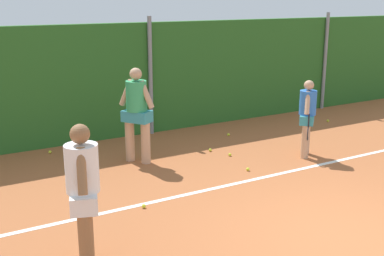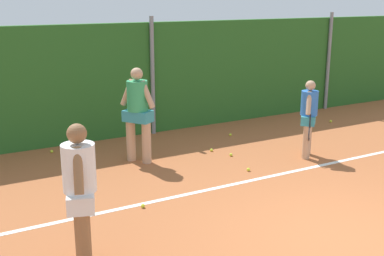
{
  "view_description": "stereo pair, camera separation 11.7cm",
  "coord_description": "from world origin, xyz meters",
  "px_view_note": "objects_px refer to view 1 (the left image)",
  "views": [
    {
      "loc": [
        -4.92,
        -4.22,
        3.25
      ],
      "look_at": [
        -0.81,
        2.92,
        1.04
      ],
      "focal_mm": 45.91,
      "sensor_mm": 36.0,
      "label": 1
    },
    {
      "loc": [
        -4.82,
        -4.28,
        3.25
      ],
      "look_at": [
        -0.81,
        2.92,
        1.04
      ],
      "focal_mm": 45.91,
      "sensor_mm": 36.0,
      "label": 2
    }
  ],
  "objects_px": {
    "tennis_ball_0": "(71,151)",
    "tennis_ball_2": "(230,155)",
    "tennis_ball_1": "(210,150)",
    "tennis_ball_3": "(228,135)",
    "tennis_ball_6": "(248,169)",
    "player_midcourt": "(307,114)",
    "player_foreground_near": "(83,190)",
    "tennis_ball_8": "(50,152)",
    "player_backcourt_far": "(137,110)",
    "tennis_ball_7": "(144,206)",
    "tennis_ball_5": "(328,121)"
  },
  "relations": [
    {
      "from": "tennis_ball_8",
      "to": "tennis_ball_2",
      "type": "bearing_deg",
      "value": -32.56
    },
    {
      "from": "tennis_ball_0",
      "to": "tennis_ball_2",
      "type": "relative_size",
      "value": 1.0
    },
    {
      "from": "tennis_ball_5",
      "to": "tennis_ball_7",
      "type": "relative_size",
      "value": 1.0
    },
    {
      "from": "tennis_ball_6",
      "to": "tennis_ball_2",
      "type": "bearing_deg",
      "value": 77.23
    },
    {
      "from": "player_backcourt_far",
      "to": "tennis_ball_0",
      "type": "xyz_separation_m",
      "value": [
        -1.01,
        1.29,
        -1.04
      ]
    },
    {
      "from": "tennis_ball_1",
      "to": "tennis_ball_2",
      "type": "distance_m",
      "value": 0.52
    },
    {
      "from": "tennis_ball_1",
      "to": "player_midcourt",
      "type": "bearing_deg",
      "value": -38.42
    },
    {
      "from": "tennis_ball_5",
      "to": "tennis_ball_8",
      "type": "distance_m",
      "value": 7.21
    },
    {
      "from": "player_foreground_near",
      "to": "tennis_ball_7",
      "type": "distance_m",
      "value": 2.11
    },
    {
      "from": "player_foreground_near",
      "to": "player_midcourt",
      "type": "relative_size",
      "value": 1.15
    },
    {
      "from": "tennis_ball_0",
      "to": "tennis_ball_1",
      "type": "bearing_deg",
      "value": -28.72
    },
    {
      "from": "player_backcourt_far",
      "to": "tennis_ball_5",
      "type": "height_order",
      "value": "player_backcourt_far"
    },
    {
      "from": "tennis_ball_1",
      "to": "tennis_ball_5",
      "type": "xyz_separation_m",
      "value": [
        4.1,
        0.62,
        0.0
      ]
    },
    {
      "from": "tennis_ball_1",
      "to": "tennis_ball_7",
      "type": "bearing_deg",
      "value": -141.41
    },
    {
      "from": "tennis_ball_3",
      "to": "tennis_ball_6",
      "type": "height_order",
      "value": "same"
    },
    {
      "from": "player_midcourt",
      "to": "tennis_ball_6",
      "type": "relative_size",
      "value": 24.35
    },
    {
      "from": "tennis_ball_2",
      "to": "tennis_ball_3",
      "type": "distance_m",
      "value": 1.55
    },
    {
      "from": "tennis_ball_0",
      "to": "tennis_ball_8",
      "type": "height_order",
      "value": "same"
    },
    {
      "from": "tennis_ball_1",
      "to": "tennis_ball_5",
      "type": "height_order",
      "value": "same"
    },
    {
      "from": "tennis_ball_6",
      "to": "tennis_ball_7",
      "type": "relative_size",
      "value": 1.0
    },
    {
      "from": "tennis_ball_0",
      "to": "player_midcourt",
      "type": "bearing_deg",
      "value": -32.59
    },
    {
      "from": "player_foreground_near",
      "to": "tennis_ball_1",
      "type": "distance_m",
      "value": 5.12
    },
    {
      "from": "tennis_ball_0",
      "to": "tennis_ball_5",
      "type": "bearing_deg",
      "value": -6.99
    },
    {
      "from": "tennis_ball_2",
      "to": "tennis_ball_6",
      "type": "xyz_separation_m",
      "value": [
        -0.21,
        -0.92,
        0.0
      ]
    },
    {
      "from": "player_midcourt",
      "to": "tennis_ball_2",
      "type": "bearing_deg",
      "value": -72.99
    },
    {
      "from": "player_midcourt",
      "to": "tennis_ball_3",
      "type": "relative_size",
      "value": 24.35
    },
    {
      "from": "player_foreground_near",
      "to": "tennis_ball_8",
      "type": "height_order",
      "value": "player_foreground_near"
    },
    {
      "from": "tennis_ball_0",
      "to": "tennis_ball_8",
      "type": "xyz_separation_m",
      "value": [
        -0.41,
        0.14,
        0.0
      ]
    },
    {
      "from": "tennis_ball_3",
      "to": "tennis_ball_6",
      "type": "bearing_deg",
      "value": -115.31
    },
    {
      "from": "tennis_ball_1",
      "to": "tennis_ball_5",
      "type": "relative_size",
      "value": 1.0
    },
    {
      "from": "tennis_ball_1",
      "to": "tennis_ball_2",
      "type": "bearing_deg",
      "value": -68.73
    },
    {
      "from": "player_midcourt",
      "to": "tennis_ball_5",
      "type": "distance_m",
      "value": 3.26
    },
    {
      "from": "player_backcourt_far",
      "to": "tennis_ball_5",
      "type": "distance_m",
      "value": 5.84
    },
    {
      "from": "tennis_ball_2",
      "to": "tennis_ball_3",
      "type": "xyz_separation_m",
      "value": [
        0.84,
        1.3,
        0.0
      ]
    },
    {
      "from": "tennis_ball_3",
      "to": "player_backcourt_far",
      "type": "bearing_deg",
      "value": -165.93
    },
    {
      "from": "player_foreground_near",
      "to": "tennis_ball_6",
      "type": "height_order",
      "value": "player_foreground_near"
    },
    {
      "from": "tennis_ball_3",
      "to": "tennis_ball_8",
      "type": "distance_m",
      "value": 4.15
    },
    {
      "from": "player_midcourt",
      "to": "tennis_ball_7",
      "type": "distance_m",
      "value": 4.2
    },
    {
      "from": "player_midcourt",
      "to": "tennis_ball_1",
      "type": "xyz_separation_m",
      "value": [
        -1.57,
        1.25,
        -0.87
      ]
    },
    {
      "from": "tennis_ball_1",
      "to": "tennis_ball_0",
      "type": "bearing_deg",
      "value": 151.28
    },
    {
      "from": "tennis_ball_3",
      "to": "tennis_ball_8",
      "type": "height_order",
      "value": "same"
    },
    {
      "from": "player_foreground_near",
      "to": "tennis_ball_0",
      "type": "xyz_separation_m",
      "value": [
        1.17,
        4.71,
        -1.0
      ]
    },
    {
      "from": "tennis_ball_8",
      "to": "tennis_ball_7",
      "type": "bearing_deg",
      "value": -80.83
    },
    {
      "from": "player_backcourt_far",
      "to": "tennis_ball_8",
      "type": "distance_m",
      "value": 2.27
    },
    {
      "from": "tennis_ball_0",
      "to": "tennis_ball_3",
      "type": "xyz_separation_m",
      "value": [
        3.67,
        -0.63,
        0.0
      ]
    },
    {
      "from": "tennis_ball_3",
      "to": "tennis_ball_7",
      "type": "distance_m",
      "value": 4.48
    },
    {
      "from": "tennis_ball_0",
      "to": "tennis_ball_6",
      "type": "relative_size",
      "value": 1.0
    },
    {
      "from": "tennis_ball_0",
      "to": "tennis_ball_8",
      "type": "bearing_deg",
      "value": 161.14
    },
    {
      "from": "tennis_ball_3",
      "to": "tennis_ball_6",
      "type": "xyz_separation_m",
      "value": [
        -1.05,
        -2.22,
        0.0
      ]
    },
    {
      "from": "tennis_ball_2",
      "to": "player_backcourt_far",
      "type": "bearing_deg",
      "value": 160.75
    }
  ]
}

